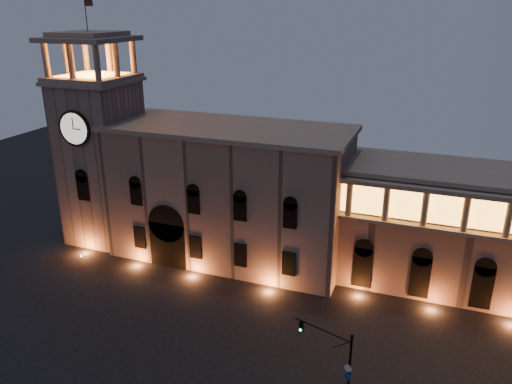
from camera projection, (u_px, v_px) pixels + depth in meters
ground at (158, 358)px, 47.42m from camera, size 160.00×160.00×0.00m
government_building at (228, 193)px, 64.27m from camera, size 30.80×12.80×17.60m
clock_tower at (101, 153)px, 68.17m from camera, size 9.80×9.80×32.40m
traffic_light at (339, 367)px, 40.35m from camera, size 5.32×1.96×7.61m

